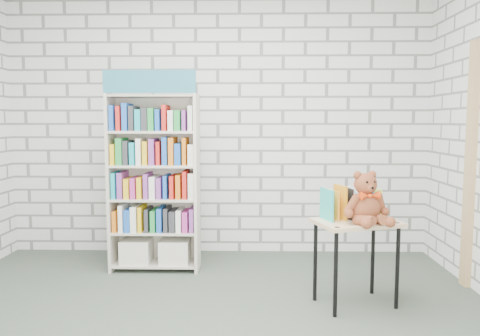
{
  "coord_description": "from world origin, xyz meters",
  "views": [
    {
      "loc": [
        0.35,
        -3.05,
        1.42
      ],
      "look_at": [
        0.26,
        0.95,
        1.03
      ],
      "focal_mm": 35.0,
      "sensor_mm": 36.0,
      "label": 1
    }
  ],
  "objects": [
    {
      "name": "door_trim",
      "position": [
        2.23,
        0.95,
        1.05
      ],
      "size": [
        0.05,
        0.12,
        2.1
      ],
      "primitive_type": "cube",
      "color": "tan",
      "rests_on": "ground"
    },
    {
      "name": "display_table",
      "position": [
        1.17,
        0.5,
        0.57
      ],
      "size": [
        0.72,
        0.6,
        0.67
      ],
      "color": "tan",
      "rests_on": "ground"
    },
    {
      "name": "table_books",
      "position": [
        1.14,
        0.6,
        0.79
      ],
      "size": [
        0.47,
        0.32,
        0.26
      ],
      "color": "#29B2A8",
      "rests_on": "display_table"
    },
    {
      "name": "room_shell",
      "position": [
        0.0,
        0.0,
        1.78
      ],
      "size": [
        4.52,
        4.02,
        2.81
      ],
      "color": "silver",
      "rests_on": "ground"
    },
    {
      "name": "teddy_bear",
      "position": [
        1.22,
        0.41,
        0.82
      ],
      "size": [
        0.36,
        0.35,
        0.39
      ],
      "color": "brown",
      "rests_on": "display_table"
    },
    {
      "name": "bookshelf",
      "position": [
        -0.56,
        1.36,
        0.86
      ],
      "size": [
        0.84,
        0.33,
        1.89
      ],
      "color": "beige",
      "rests_on": "ground"
    },
    {
      "name": "ground",
      "position": [
        0.0,
        0.0,
        0.0
      ],
      "size": [
        4.5,
        4.5,
        0.0
      ],
      "primitive_type": "plane",
      "color": "#3B463B",
      "rests_on": "ground"
    }
  ]
}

